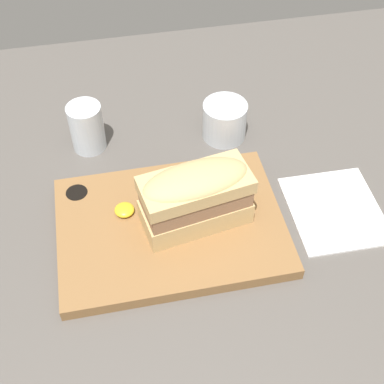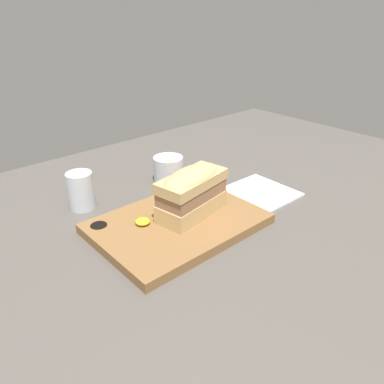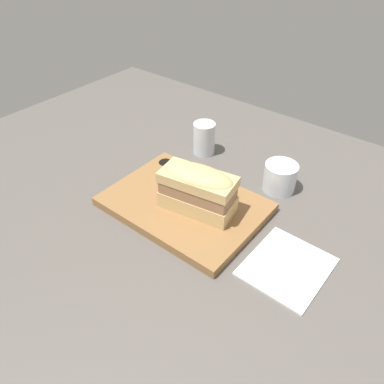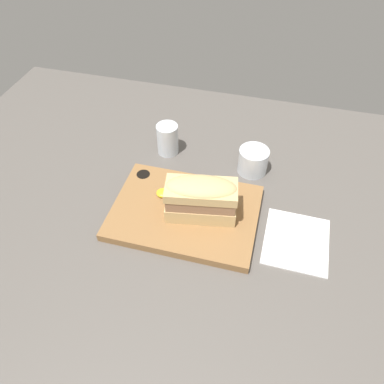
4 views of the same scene
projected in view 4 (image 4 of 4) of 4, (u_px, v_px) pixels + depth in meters
The scene contains 7 objects.
dining_table at pixel (217, 242), 88.46cm from camera, with size 171.00×125.42×2.00cm.
serving_board at pixel (185, 212), 92.11cm from camera, with size 35.36×25.53×2.19cm.
sandwich at pixel (201, 197), 86.26cm from camera, with size 17.53×10.27×10.80cm.
mustard_dollop at pixel (163, 193), 94.29cm from camera, with size 3.16×3.16×1.27cm.
water_glass at pixel (168, 141), 106.81cm from camera, with size 6.10×6.10×9.03cm.
wine_glass at pixel (253, 162), 101.74cm from camera, with size 8.08×8.08×7.05cm.
napkin at pixel (296, 241), 87.13cm from camera, with size 14.94×16.85×0.40cm.
Camera 4 is at (7.53, -52.19, 73.24)cm, focal length 35.00 mm.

